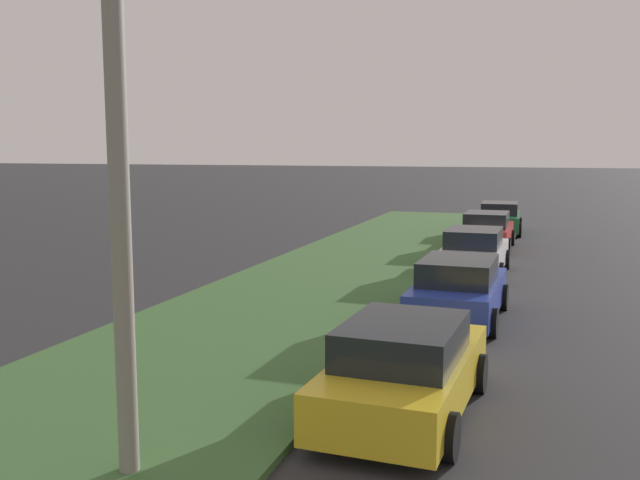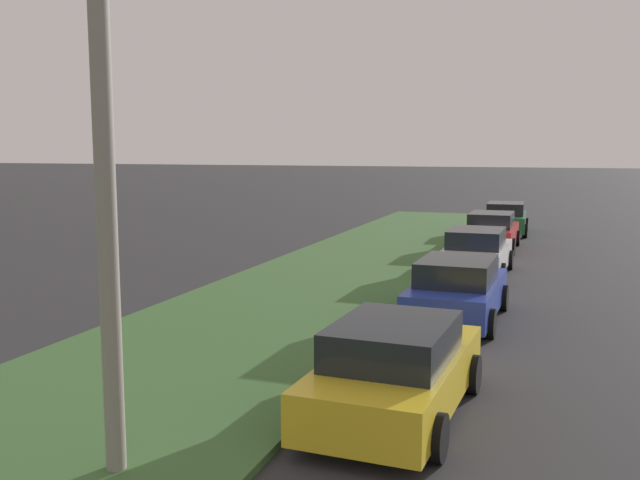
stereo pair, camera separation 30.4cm
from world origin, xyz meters
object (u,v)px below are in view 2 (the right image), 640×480
(parked_car_yellow, at_px, (396,369))
(parked_car_white, at_px, (476,253))
(parked_car_green, at_px, (505,219))
(parked_car_blue, at_px, (457,290))
(parked_car_red, at_px, (491,231))
(streetlight, at_px, (128,110))

(parked_car_yellow, relative_size, parked_car_white, 1.01)
(parked_car_green, bearing_deg, parked_car_white, 177.88)
(parked_car_white, bearing_deg, parked_car_blue, -176.62)
(parked_car_yellow, bearing_deg, parked_car_red, 3.67)
(parked_car_white, xyz_separation_m, parked_car_green, (11.32, -0.04, 0.00))
(parked_car_green, bearing_deg, streetlight, 173.33)
(parked_car_red, distance_m, streetlight, 21.66)
(parked_car_red, bearing_deg, streetlight, 174.92)
(parked_car_blue, relative_size, streetlight, 0.58)
(parked_car_blue, distance_m, streetlight, 10.21)
(parked_car_blue, xyz_separation_m, parked_car_white, (6.11, 0.26, 0.00))
(parked_car_white, xyz_separation_m, parked_car_red, (5.93, 0.10, 0.00))
(streetlight, bearing_deg, parked_car_white, -8.09)
(parked_car_yellow, xyz_separation_m, parked_car_white, (12.26, 0.22, 0.00))
(parked_car_yellow, height_order, parked_car_white, same)
(parked_car_yellow, relative_size, parked_car_blue, 1.01)
(parked_car_blue, bearing_deg, parked_car_red, 3.00)
(parked_car_yellow, height_order, streetlight, streetlight)
(parked_car_yellow, distance_m, parked_car_white, 12.26)
(parked_car_yellow, xyz_separation_m, parked_car_red, (18.19, 0.31, 0.00))
(parked_car_blue, height_order, streetlight, streetlight)
(parked_car_white, distance_m, parked_car_green, 11.32)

